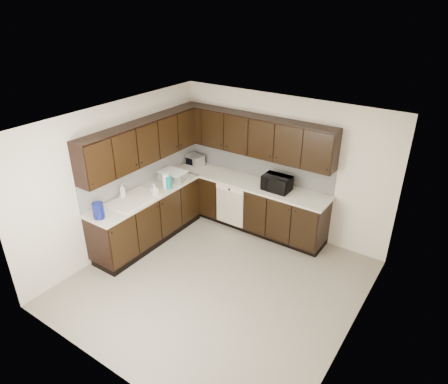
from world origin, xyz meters
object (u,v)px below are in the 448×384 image
(toaster_oven, at_px, (195,160))
(blue_pitcher, at_px, (98,211))
(microwave, at_px, (277,183))
(storage_bin, at_px, (173,176))
(sink, at_px, (133,203))

(toaster_oven, distance_m, blue_pitcher, 2.44)
(microwave, distance_m, toaster_oven, 1.85)
(microwave, height_order, storage_bin, microwave)
(sink, relative_size, toaster_oven, 2.52)
(toaster_oven, bearing_deg, microwave, 8.63)
(sink, xyz_separation_m, storage_bin, (0.05, 0.97, 0.15))
(toaster_oven, bearing_deg, sink, -76.37)
(microwave, height_order, blue_pitcher, microwave)
(sink, relative_size, microwave, 1.72)
(storage_bin, xyz_separation_m, blue_pitcher, (-0.04, -1.66, 0.04))
(storage_bin, bearing_deg, microwave, 21.88)
(toaster_oven, bearing_deg, storage_bin, -70.33)
(sink, bearing_deg, toaster_oven, 92.25)
(sink, height_order, toaster_oven, sink)
(microwave, xyz_separation_m, blue_pitcher, (-1.77, -2.35, -0.01))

